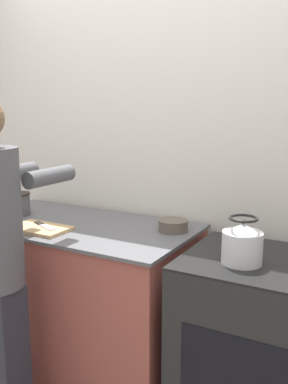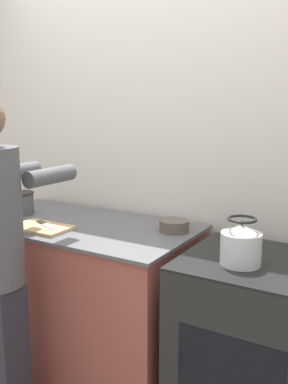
{
  "view_description": "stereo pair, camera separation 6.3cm",
  "coord_description": "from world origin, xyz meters",
  "px_view_note": "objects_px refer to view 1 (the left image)",
  "views": [
    {
      "loc": [
        1.13,
        -1.52,
        1.59
      ],
      "look_at": [
        0.15,
        0.24,
        1.19
      ],
      "focal_mm": 40.0,
      "sensor_mm": 36.0,
      "label": 1
    },
    {
      "loc": [
        1.19,
        -1.49,
        1.59
      ],
      "look_at": [
        0.15,
        0.24,
        1.19
      ],
      "focal_mm": 40.0,
      "sensor_mm": 36.0,
      "label": 2
    }
  ],
  "objects_px": {
    "cutting_board": "(40,228)",
    "kettle": "(242,244)",
    "bowl_prep": "(173,225)",
    "knife": "(44,226)",
    "canister_jar": "(18,204)",
    "oven": "(252,352)"
  },
  "relations": [
    {
      "from": "oven",
      "to": "knife",
      "type": "bearing_deg",
      "value": -172.74
    },
    {
      "from": "knife",
      "to": "bowl_prep",
      "type": "distance_m",
      "value": 0.7
    },
    {
      "from": "knife",
      "to": "canister_jar",
      "type": "distance_m",
      "value": 0.39
    },
    {
      "from": "cutting_board",
      "to": "knife",
      "type": "height_order",
      "value": "knife"
    },
    {
      "from": "oven",
      "to": "knife",
      "type": "xyz_separation_m",
      "value": [
        -1.12,
        -0.14,
        0.5
      ]
    },
    {
      "from": "canister_jar",
      "to": "oven",
      "type": "bearing_deg",
      "value": -0.77
    },
    {
      "from": "cutting_board",
      "to": "kettle",
      "type": "height_order",
      "value": "kettle"
    },
    {
      "from": "oven",
      "to": "canister_jar",
      "type": "distance_m",
      "value": 1.57
    },
    {
      "from": "knife",
      "to": "cutting_board",
      "type": "bearing_deg",
      "value": -93.56
    },
    {
      "from": "cutting_board",
      "to": "bowl_prep",
      "type": "xyz_separation_m",
      "value": [
        0.64,
        0.34,
        0.02
      ]
    },
    {
      "from": "cutting_board",
      "to": "knife",
      "type": "distance_m",
      "value": 0.03
    },
    {
      "from": "kettle",
      "to": "bowl_prep",
      "type": "xyz_separation_m",
      "value": [
        -0.45,
        0.26,
        -0.04
      ]
    },
    {
      "from": "bowl_prep",
      "to": "canister_jar",
      "type": "bearing_deg",
      "value": -171.32
    },
    {
      "from": "cutting_board",
      "to": "kettle",
      "type": "relative_size",
      "value": 1.57
    },
    {
      "from": "knife",
      "to": "bowl_prep",
      "type": "relative_size",
      "value": 1.23
    },
    {
      "from": "knife",
      "to": "canister_jar",
      "type": "relative_size",
      "value": 1.3
    },
    {
      "from": "cutting_board",
      "to": "canister_jar",
      "type": "height_order",
      "value": "canister_jar"
    },
    {
      "from": "oven",
      "to": "canister_jar",
      "type": "xyz_separation_m",
      "value": [
        -1.48,
        0.02,
        0.54
      ]
    },
    {
      "from": "knife",
      "to": "bowl_prep",
      "type": "bearing_deg",
      "value": 48.51
    },
    {
      "from": "canister_jar",
      "to": "cutting_board",
      "type": "bearing_deg",
      "value": -28.34
    },
    {
      "from": "cutting_board",
      "to": "kettle",
      "type": "distance_m",
      "value": 1.09
    },
    {
      "from": "oven",
      "to": "kettle",
      "type": "height_order",
      "value": "kettle"
    }
  ]
}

